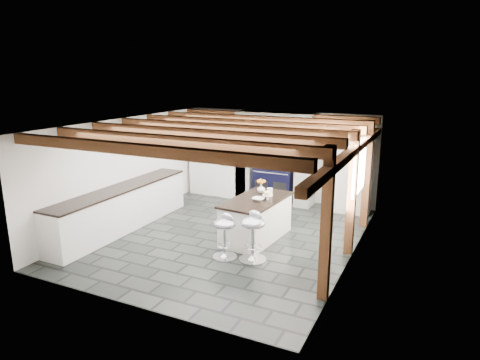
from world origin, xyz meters
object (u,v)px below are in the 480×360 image
at_px(bar_stool_near, 253,231).
at_px(bar_stool_far, 225,231).
at_px(kitchen_island, 256,218).
at_px(range_cooker, 274,184).

bearing_deg(bar_stool_near, bar_stool_far, -144.11).
distance_m(kitchen_island, bar_stool_near, 1.06).
height_order(range_cooker, bar_stool_near, range_cooker).
relative_size(range_cooker, kitchen_island, 0.57).
height_order(bar_stool_near, bar_stool_far, bar_stool_near).
bearing_deg(kitchen_island, range_cooker, 108.05).
height_order(range_cooker, kitchen_island, kitchen_island).
bearing_deg(bar_stool_far, range_cooker, 116.47).
bearing_deg(bar_stool_far, kitchen_island, 102.29).
height_order(kitchen_island, bar_stool_far, kitchen_island).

